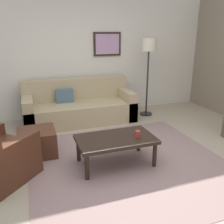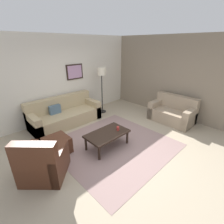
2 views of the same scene
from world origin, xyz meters
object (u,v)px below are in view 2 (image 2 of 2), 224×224
Objects in this scene: cup at (118,128)px; framed_artwork at (75,72)px; armchair_leather at (43,165)px; coffee_table at (107,135)px; couch_loveseat at (173,113)px; couch_main at (64,115)px; lamp_standing at (102,76)px; ottoman at (57,145)px.

framed_artwork is at bearing 81.03° from cup.
armchair_leather is 1.03× the size of coffee_table.
couch_main is at bearing 138.41° from couch_loveseat.
armchair_leather is 1.94m from cup.
lamp_standing is at bearing 117.86° from couch_loveseat.
ottoman is (0.58, 0.59, -0.11)m from armchair_leather.
framed_artwork is (0.80, 0.42, 1.28)m from couch_main.
lamp_standing is 2.69× the size of framed_artwork.
framed_artwork is (0.40, 2.54, 1.12)m from cup.
framed_artwork is (2.33, 2.36, 1.27)m from armchair_leather.
lamp_standing reaches higher than couch_loveseat.
couch_main and couch_loveseat have the same top height.
armchair_leather is at bearing 176.84° from coffee_table.
coffee_table reaches higher than ottoman.
cup is (0.30, -0.09, 0.10)m from coffee_table.
armchair_leather is 1.63m from coffee_table.
framed_artwork is (0.70, 2.45, 1.22)m from coffee_table.
couch_loveseat is at bearing -55.64° from framed_artwork.
framed_artwork reaches higher than couch_main.
framed_artwork is (-1.97, 2.88, 1.28)m from couch_loveseat.
couch_main is 1.57m from framed_artwork.
couch_loveseat is 2.70m from coffee_table.
coffee_table is at bearing 170.90° from couch_loveseat.
couch_loveseat is 3.88m from ottoman.
armchair_leather is 11.35× the size of cup.
couch_loveseat is at bearing -8.06° from cup.
cup is (-2.37, 0.34, 0.16)m from couch_loveseat.
armchair_leather is (-4.30, 0.52, 0.01)m from couch_loveseat.
couch_loveseat is 3.71m from framed_artwork.
coffee_table is at bearing -87.15° from couch_main.
framed_artwork is at bearing 45.40° from armchair_leather.
couch_loveseat is 2.83m from lamp_standing.
cup is (1.93, -0.18, 0.15)m from armchair_leather.
lamp_standing is 0.96m from framed_artwork.
couch_main reaches higher than coffee_table.
couch_main is at bearing 100.62° from cup.
lamp_standing is (1.45, 1.87, 1.05)m from coffee_table.
lamp_standing is (3.08, 1.78, 1.10)m from armchair_leather.
armchair_leather is at bearing -149.93° from lamp_standing.
armchair_leather reaches higher than coffee_table.
ottoman is at bearing -134.64° from framed_artwork.
ottoman is at bearing 45.52° from armchair_leather.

